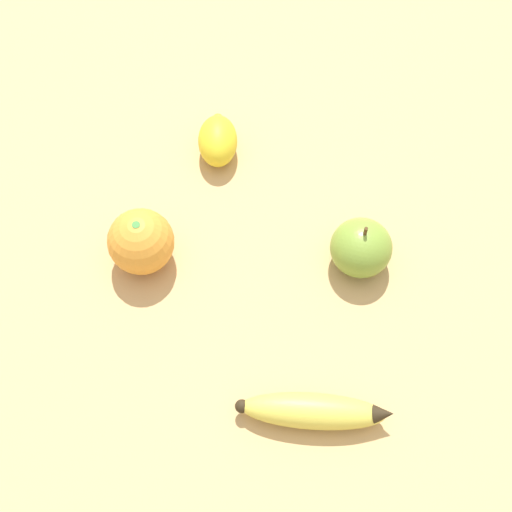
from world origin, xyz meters
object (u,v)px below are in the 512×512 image
object	(u,v)px
lemon	(218,140)
apple	(361,248)
banana	(314,411)
orange	(141,242)

from	to	relation	value
lemon	apple	bearing A→B (deg)	96.42
banana	orange	bearing A→B (deg)	139.09
banana	lemon	world-z (taller)	lemon
banana	orange	xyz separation A→B (m)	(0.02, -0.29, 0.02)
banana	orange	size ratio (longest dim) A/B	1.77
apple	orange	bearing A→B (deg)	-41.41
apple	lemon	world-z (taller)	apple
banana	apple	xyz separation A→B (m)	(-0.18, -0.11, 0.01)
banana	orange	world-z (taller)	orange
orange	lemon	size ratio (longest dim) A/B	0.88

